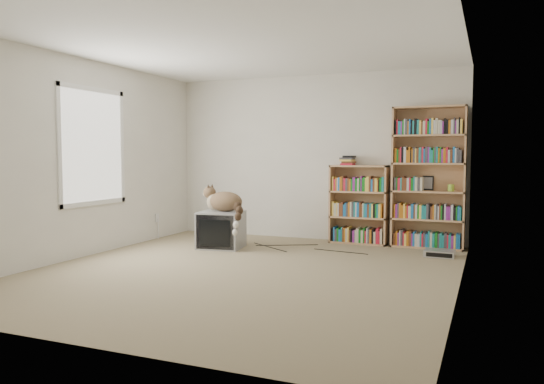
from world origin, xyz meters
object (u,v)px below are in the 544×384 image
at_px(crt_tv, 221,230).
at_px(bookcase_tall, 428,181).
at_px(cat, 227,204).
at_px(bookcase_short, 359,208).
at_px(dvd_player, 440,253).

relative_size(crt_tv, bookcase_tall, 0.33).
height_order(cat, bookcase_tall, bookcase_tall).
distance_m(crt_tv, bookcase_tall, 2.95).
bearing_deg(cat, bookcase_short, 36.84).
xyz_separation_m(crt_tv, dvd_player, (2.87, 0.48, -0.21)).
height_order(bookcase_tall, bookcase_short, bookcase_tall).
xyz_separation_m(bookcase_short, dvd_player, (1.19, -0.64, -0.48)).
bearing_deg(dvd_player, bookcase_short, 153.85).
distance_m(crt_tv, cat, 0.37).
bearing_deg(cat, bookcase_tall, 25.53).
distance_m(bookcase_tall, bookcase_short, 1.05).
bearing_deg(bookcase_short, dvd_player, -28.08).
relative_size(bookcase_tall, bookcase_short, 1.71).
height_order(bookcase_tall, dvd_player, bookcase_tall).
bearing_deg(crt_tv, bookcase_tall, 14.27).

